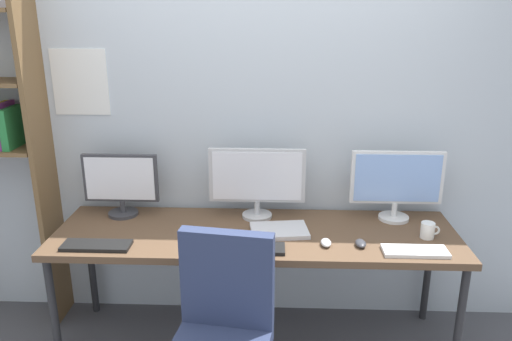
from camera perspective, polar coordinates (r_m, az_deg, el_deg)
name	(u,v)px	position (r m, az deg, el deg)	size (l,w,h in m)	color
wall_back	(258,120)	(3.10, 0.26, 5.82)	(4.69, 0.11, 2.60)	silver
desk	(256,239)	(2.90, -0.04, -7.84)	(2.29, 0.68, 0.74)	brown
monitor_left	(121,183)	(3.14, -15.12, -1.35)	(0.45, 0.18, 0.39)	#38383D
monitor_center	(257,179)	(2.99, 0.12, -1.03)	(0.57, 0.18, 0.43)	silver
monitor_right	(397,182)	(3.07, 15.70, -1.25)	(0.54, 0.18, 0.42)	silver
keyboard_left	(96,245)	(2.83, -17.68, -8.12)	(0.36, 0.13, 0.02)	black
keyboard_center	(254,248)	(2.67, -0.24, -8.84)	(0.33, 0.13, 0.02)	black
keyboard_right	(415,251)	(2.76, 17.64, -8.74)	(0.33, 0.13, 0.02)	silver
mouse_left_side	(361,243)	(2.76, 11.81, -8.11)	(0.06, 0.10, 0.03)	#38383D
mouse_right_side	(326,243)	(2.74, 7.96, -8.13)	(0.06, 0.10, 0.03)	silver
laptop_closed	(279,231)	(2.87, 2.66, -6.83)	(0.32, 0.22, 0.02)	silver
coffee_mug	(428,230)	(2.94, 18.97, -6.44)	(0.11, 0.08, 0.09)	white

